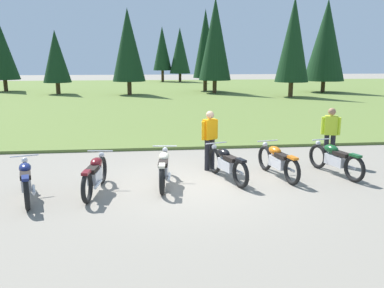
{
  "coord_description": "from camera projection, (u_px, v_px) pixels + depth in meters",
  "views": [
    {
      "loc": [
        -1.12,
        -9.38,
        3.07
      ],
      "look_at": [
        0.0,
        0.6,
        0.9
      ],
      "focal_mm": 36.97,
      "sensor_mm": 36.0,
      "label": 1
    }
  ],
  "objects": [
    {
      "name": "ground_plane",
      "position": [
        195.0,
        184.0,
        9.88
      ],
      "size": [
        140.0,
        140.0,
        0.0
      ],
      "primitive_type": "plane",
      "color": "gray"
    },
    {
      "name": "grass_moorland",
      "position": [
        160.0,
        94.0,
        34.97
      ],
      "size": [
        80.0,
        44.0,
        0.1
      ],
      "primitive_type": "cube",
      "color": "#5B7033",
      "rests_on": "ground"
    },
    {
      "name": "forest_treeline",
      "position": [
        181.0,
        45.0,
        36.68
      ],
      "size": [
        33.28,
        25.41,
        8.19
      ],
      "color": "#47331E",
      "rests_on": "ground"
    },
    {
      "name": "motorcycle_navy",
      "position": [
        26.0,
        180.0,
        8.75
      ],
      "size": [
        0.82,
        2.04,
        0.88
      ],
      "color": "black",
      "rests_on": "ground"
    },
    {
      "name": "motorcycle_maroon",
      "position": [
        95.0,
        174.0,
        9.2
      ],
      "size": [
        0.62,
        2.1,
        0.88
      ],
      "color": "black",
      "rests_on": "ground"
    },
    {
      "name": "motorcycle_cream",
      "position": [
        164.0,
        168.0,
        9.73
      ],
      "size": [
        0.62,
        2.1,
        0.88
      ],
      "color": "black",
      "rests_on": "ground"
    },
    {
      "name": "motorcycle_black",
      "position": [
        227.0,
        163.0,
        10.16
      ],
      "size": [
        0.84,
        2.03,
        0.88
      ],
      "color": "black",
      "rests_on": "ground"
    },
    {
      "name": "motorcycle_orange",
      "position": [
        278.0,
        161.0,
        10.41
      ],
      "size": [
        0.71,
        2.08,
        0.88
      ],
      "color": "black",
      "rests_on": "ground"
    },
    {
      "name": "motorcycle_british_green",
      "position": [
        335.0,
        159.0,
        10.62
      ],
      "size": [
        0.79,
        2.05,
        0.88
      ],
      "color": "black",
      "rests_on": "ground"
    },
    {
      "name": "rider_with_back_turned",
      "position": [
        330.0,
        132.0,
        11.64
      ],
      "size": [
        0.52,
        0.34,
        1.67
      ],
      "color": "black",
      "rests_on": "ground"
    },
    {
      "name": "rider_in_hivis_vest",
      "position": [
        210.0,
        137.0,
        10.99
      ],
      "size": [
        0.49,
        0.37,
        1.67
      ],
      "color": "black",
      "rests_on": "ground"
    }
  ]
}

